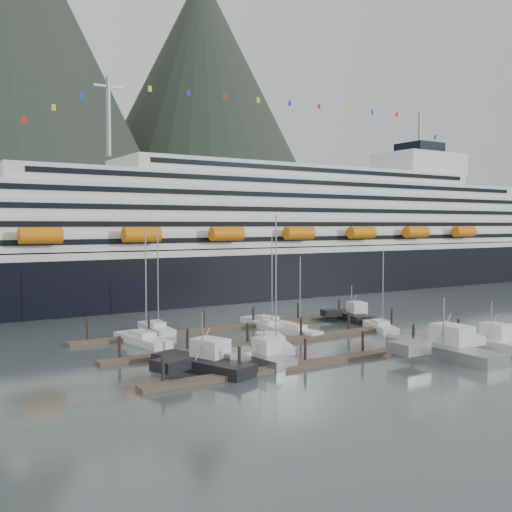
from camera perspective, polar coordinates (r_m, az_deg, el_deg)
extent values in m
plane|color=#475453|center=(83.32, 5.44, -8.32)|extent=(1600.00, 1600.00, 0.00)
cone|color=black|center=(781.32, -5.16, 13.21)|extent=(360.00, 360.00, 360.00)
cube|color=black|center=(141.73, -0.13, -1.99)|extent=(210.00, 28.00, 12.00)
cube|color=silver|center=(141.32, -0.13, 0.64)|extent=(205.80, 27.44, 1.50)
cube|color=silver|center=(143.95, 1.56, 1.71)|extent=(185.00, 26.00, 3.20)
cube|color=black|center=(133.29, 4.68, 1.67)|extent=(175.75, 0.20, 1.00)
cube|color=silver|center=(145.03, 2.22, 2.99)|extent=(180.00, 25.00, 3.20)
cube|color=black|center=(134.86, 5.24, 3.04)|extent=(171.00, 0.20, 1.00)
cube|color=silver|center=(146.20, 2.87, 4.24)|extent=(172.00, 24.00, 3.20)
cube|color=black|center=(136.52, 5.79, 4.38)|extent=(163.40, 0.20, 1.00)
cube|color=silver|center=(147.47, 3.51, 5.47)|extent=(160.00, 23.00, 3.20)
cube|color=black|center=(138.26, 6.32, 5.69)|extent=(152.00, 0.20, 1.00)
cube|color=silver|center=(148.80, 4.15, 6.64)|extent=(140.00, 22.00, 3.00)
cube|color=black|center=(140.08, 6.84, 6.92)|extent=(133.00, 0.20, 1.00)
cube|color=silver|center=(150.21, 4.77, 7.75)|extent=(95.00, 20.00, 3.00)
cube|color=black|center=(142.35, 7.23, 8.06)|extent=(90.25, 0.20, 1.00)
cube|color=silver|center=(177.46, 15.27, 8.38)|extent=(22.00, 16.00, 6.00)
cube|color=black|center=(177.95, 15.29, 9.82)|extent=(10.00, 10.00, 3.00)
cylinder|color=gray|center=(128.06, -13.87, 12.79)|extent=(1.00, 1.00, 16.00)
cylinder|color=gray|center=(178.69, 15.31, 11.58)|extent=(0.80, 0.80, 10.00)
cylinder|color=orange|center=(107.17, -19.83, 1.84)|extent=(7.00, 2.80, 2.80)
cylinder|color=orange|center=(112.40, -10.83, 2.01)|extent=(7.00, 2.80, 2.80)
cylinder|color=orange|center=(120.13, -2.80, 2.12)|extent=(7.00, 2.80, 2.80)
cylinder|color=orange|center=(129.92, 4.14, 2.18)|extent=(7.00, 2.80, 2.80)
cylinder|color=orange|center=(141.32, 10.03, 2.21)|extent=(7.00, 2.80, 2.80)
cylinder|color=orange|center=(153.99, 15.00, 2.22)|extent=(7.00, 2.80, 2.80)
cylinder|color=orange|center=(167.64, 19.19, 2.21)|extent=(7.00, 2.80, 2.80)
cube|color=#403329|center=(72.57, 7.16, -9.83)|extent=(48.00, 2.00, 0.50)
cylinder|color=black|center=(62.50, -8.85, -10.86)|extent=(0.36, 0.36, 3.20)
cylinder|color=black|center=(66.47, -1.60, -9.98)|extent=(0.36, 0.36, 3.20)
cylinder|color=black|center=(71.36, 4.71, -9.09)|extent=(0.36, 0.36, 3.20)
cylinder|color=black|center=(76.99, 10.13, -8.23)|extent=(0.36, 0.36, 3.20)
cylinder|color=black|center=(83.22, 14.76, -7.44)|extent=(0.36, 0.36, 3.20)
cylinder|color=black|center=(89.92, 18.71, -6.72)|extent=(0.36, 0.36, 3.20)
cube|color=#403329|center=(82.81, 1.39, -8.20)|extent=(48.00, 2.00, 0.50)
cylinder|color=black|center=(74.33, -12.87, -8.66)|extent=(0.36, 0.36, 3.20)
cylinder|color=black|center=(77.70, -6.53, -8.10)|extent=(0.36, 0.36, 3.20)
cylinder|color=black|center=(81.92, -0.80, -7.50)|extent=(0.36, 0.36, 3.20)
cylinder|color=black|center=(86.87, 4.31, -6.91)|extent=(0.36, 0.36, 3.20)
cylinder|color=black|center=(92.44, 8.83, -6.33)|extent=(0.36, 0.36, 3.20)
cylinder|color=black|center=(98.51, 12.80, -5.79)|extent=(0.36, 0.36, 3.20)
cube|color=#403329|center=(93.73, -3.04, -6.88)|extent=(48.00, 2.00, 0.50)
cylinder|color=black|center=(86.50, -15.74, -7.05)|extent=(0.36, 0.36, 3.20)
cylinder|color=black|center=(89.41, -10.17, -6.66)|extent=(0.36, 0.36, 3.20)
cylinder|color=black|center=(93.10, -5.00, -6.24)|extent=(0.36, 0.36, 3.20)
cylinder|color=black|center=(97.49, -0.26, -5.81)|extent=(0.36, 0.36, 3.20)
cylinder|color=black|center=(102.48, 4.03, -5.39)|extent=(0.36, 0.36, 3.20)
cylinder|color=black|center=(107.99, 7.90, -4.98)|extent=(0.36, 0.36, 3.20)
cube|color=silver|center=(84.42, -10.78, -8.03)|extent=(4.51, 11.51, 1.57)
cube|color=silver|center=(84.23, -10.78, -7.34)|extent=(2.79, 4.21, 0.90)
cylinder|color=gray|center=(82.29, -10.44, -2.60)|extent=(0.18, 0.18, 14.73)
cube|color=silver|center=(89.91, 3.79, -7.31)|extent=(3.96, 9.35, 1.34)
cube|color=silver|center=(89.76, 3.79, -6.78)|extent=(2.41, 3.45, 0.76)
cylinder|color=gray|center=(88.40, 4.22, -3.55)|extent=(0.15, 0.15, 10.79)
cube|color=silver|center=(81.18, 1.72, -8.43)|extent=(6.86, 12.06, 1.51)
cube|color=silver|center=(80.99, 1.72, -7.74)|extent=(3.50, 4.64, 0.86)
cylinder|color=gray|center=(78.73, 1.92, -2.12)|extent=(0.17, 0.17, 16.67)
cube|color=silver|center=(93.13, -9.49, -6.98)|extent=(3.43, 10.52, 1.45)
cube|color=silver|center=(92.97, -9.49, -6.41)|extent=(2.33, 3.76, 0.83)
cylinder|color=gray|center=(91.10, -9.32, -2.11)|extent=(0.17, 0.17, 14.69)
cube|color=silver|center=(93.95, 1.31, -6.86)|extent=(3.49, 8.67, 1.31)
cube|color=silver|center=(93.81, 1.31, -6.36)|extent=(2.23, 3.16, 0.75)
cylinder|color=gray|center=(92.35, 1.54, -3.20)|extent=(0.15, 0.15, 11.04)
cube|color=silver|center=(97.89, 1.08, -6.46)|extent=(4.70, 10.47, 1.36)
cube|color=silver|center=(97.75, 1.08, -5.96)|extent=(2.67, 3.90, 0.77)
cylinder|color=gray|center=(96.24, 1.52, -2.14)|extent=(0.15, 0.15, 13.68)
cube|color=silver|center=(95.48, 11.75, -6.76)|extent=(5.70, 9.16, 1.38)
cube|color=silver|center=(95.33, 11.76, -6.24)|extent=(2.99, 3.61, 0.79)
cylinder|color=gray|center=(93.78, 12.00, -2.92)|extent=(0.16, 0.16, 11.77)
cube|color=black|center=(68.39, -5.12, -10.53)|extent=(7.84, 13.45, 2.00)
cube|color=black|center=(64.66, -8.15, -10.20)|extent=(4.18, 3.85, 1.20)
cube|color=silver|center=(68.89, -4.38, -8.76)|extent=(3.97, 4.63, 2.20)
cube|color=black|center=(68.74, -4.39, -8.11)|extent=(3.69, 4.31, 0.50)
cylinder|color=gray|center=(67.63, -5.13, -7.52)|extent=(0.16, 0.16, 5.00)
cube|color=#919497|center=(71.24, 0.44, -9.96)|extent=(4.10, 9.87, 1.75)
cube|color=#919497|center=(68.86, -1.98, -9.53)|extent=(3.17, 2.40, 1.05)
cube|color=silver|center=(71.48, 1.05, -8.56)|extent=(2.72, 3.11, 1.92)
cube|color=black|center=(71.34, 1.05, -8.01)|extent=(2.53, 2.90, 0.44)
cylinder|color=gray|center=(70.60, 0.44, -7.48)|extent=(0.14, 0.14, 4.36)
cube|color=#919497|center=(78.49, 17.39, -8.89)|extent=(4.12, 15.80, 2.26)
cube|color=#919497|center=(73.80, 14.37, -8.45)|extent=(3.85, 3.49, 1.35)
cube|color=silver|center=(79.26, 18.16, -7.13)|extent=(3.18, 4.75, 2.48)
cube|color=black|center=(79.11, 18.17, -6.49)|extent=(2.95, 4.43, 0.56)
cylinder|color=gray|center=(77.75, 17.44, -5.88)|extent=(0.18, 0.18, 5.64)
cube|color=silver|center=(85.66, 21.46, -7.96)|extent=(3.43, 11.35, 1.89)
cube|color=silver|center=(82.06, 19.68, -7.58)|extent=(3.22, 2.50, 1.13)
cube|color=silver|center=(86.24, 21.94, -6.67)|extent=(2.66, 3.41, 2.08)
cube|color=black|center=(86.12, 21.95, -6.17)|extent=(2.47, 3.18, 0.47)
cylinder|color=gray|center=(85.09, 21.51, -5.69)|extent=(0.15, 0.15, 4.73)
cube|color=black|center=(104.12, 9.08, -5.87)|extent=(5.56, 10.53, 1.83)
cube|color=black|center=(102.26, 7.18, -5.38)|extent=(3.54, 2.88, 1.10)
cube|color=silver|center=(104.34, 9.57, -4.88)|extent=(3.20, 3.53, 2.01)
cube|color=black|center=(104.24, 9.58, -4.48)|extent=(2.97, 3.29, 0.46)
cylinder|color=gray|center=(103.67, 9.09, -4.06)|extent=(0.15, 0.15, 4.56)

